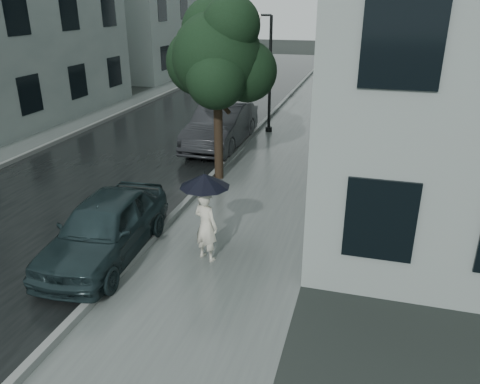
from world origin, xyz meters
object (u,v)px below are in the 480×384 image
(pedestrian, at_px, (206,226))
(car_far, at_px, (221,125))
(lamp_post, at_px, (266,65))
(car_near, at_px, (105,227))
(street_tree, at_px, (218,56))

(pedestrian, height_order, car_far, car_far)
(lamp_post, height_order, car_near, lamp_post)
(car_near, bearing_deg, street_tree, 77.61)
(pedestrian, relative_size, car_near, 0.39)
(car_near, relative_size, car_far, 0.83)
(lamp_post, distance_m, car_near, 11.22)
(pedestrian, bearing_deg, car_near, 34.18)
(street_tree, bearing_deg, pedestrian, -75.28)
(car_near, height_order, car_far, car_far)
(car_far, bearing_deg, pedestrian, -74.59)
(pedestrian, height_order, car_near, pedestrian)
(street_tree, bearing_deg, lamp_post, 88.75)
(lamp_post, bearing_deg, car_near, -95.42)
(lamp_post, bearing_deg, street_tree, -91.69)
(car_far, bearing_deg, car_near, -89.28)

